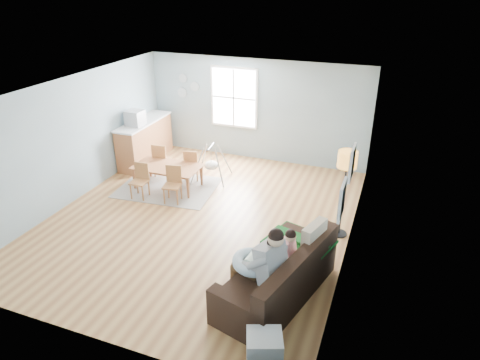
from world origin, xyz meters
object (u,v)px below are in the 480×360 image
at_px(father, 262,263).
at_px(floor_lamp, 347,167).
at_px(storage_cube, 264,351).
at_px(chair_nw, 161,158).
at_px(chair_se, 173,182).
at_px(chair_ne, 192,164).
at_px(counter, 145,141).
at_px(dining_table, 167,177).
at_px(baby_swing, 211,165).
at_px(chair_sw, 140,179).
at_px(sofa, 280,280).
at_px(monitor, 135,118).
at_px(toddler, 284,248).

xyz_separation_m(father, floor_lamp, (0.82, 2.41, 0.67)).
relative_size(storage_cube, chair_nw, 0.65).
relative_size(floor_lamp, storage_cube, 3.09).
relative_size(father, chair_se, 1.77).
distance_m(chair_ne, counter, 1.84).
bearing_deg(dining_table, counter, 137.14).
height_order(storage_cube, chair_ne, chair_ne).
bearing_deg(father, baby_swing, 123.57).
bearing_deg(chair_sw, baby_swing, 50.80).
height_order(chair_nw, counter, counter).
height_order(floor_lamp, chair_ne, floor_lamp).
xyz_separation_m(sofa, storage_cube, (0.17, -1.35, -0.07)).
bearing_deg(monitor, counter, 93.52).
xyz_separation_m(dining_table, monitor, (-1.34, 0.87, 1.05)).
xyz_separation_m(dining_table, chair_sw, (-0.35, -0.59, 0.17)).
bearing_deg(baby_swing, chair_nw, -166.91).
height_order(sofa, chair_sw, sofa).
xyz_separation_m(father, dining_table, (-3.32, 3.03, -0.50)).
height_order(dining_table, chair_nw, chair_nw).
relative_size(chair_se, baby_swing, 0.83).
relative_size(dining_table, chair_se, 1.90).
distance_m(father, baby_swing, 4.61).
xyz_separation_m(sofa, chair_nw, (-3.99, 3.27, 0.17)).
bearing_deg(chair_ne, chair_nw, -174.15).
bearing_deg(baby_swing, toddler, -50.54).
xyz_separation_m(sofa, monitor, (-4.88, 3.62, 1.00)).
bearing_deg(toddler, chair_se, 146.83).
bearing_deg(chair_se, storage_cube, -47.74).
bearing_deg(chair_nw, sofa, -39.29).
bearing_deg(chair_nw, toddler, -37.42).
height_order(chair_nw, baby_swing, baby_swing).
bearing_deg(monitor, baby_swing, -1.94).
bearing_deg(chair_sw, floor_lamp, -0.33).
bearing_deg(father, chair_nw, 136.83).
xyz_separation_m(chair_nw, chair_ne, (0.80, 0.08, -0.05)).
relative_size(floor_lamp, chair_se, 2.12).
bearing_deg(dining_table, chair_sw, -120.77).
height_order(floor_lamp, chair_sw, floor_lamp).
height_order(sofa, chair_se, sofa).
bearing_deg(dining_table, chair_nw, 131.21).
distance_m(storage_cube, chair_nw, 6.22).
distance_m(father, chair_ne, 4.69).
xyz_separation_m(floor_lamp, chair_se, (-3.70, 0.10, -0.99)).
distance_m(floor_lamp, storage_cube, 3.72).
bearing_deg(toddler, monitor, 145.04).
bearing_deg(chair_ne, monitor, 170.73).
bearing_deg(chair_ne, father, -50.67).
bearing_deg(dining_table, floor_lamp, -8.73).
relative_size(sofa, storage_cube, 4.30).
xyz_separation_m(chair_sw, baby_swing, (1.13, 1.39, -0.05)).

